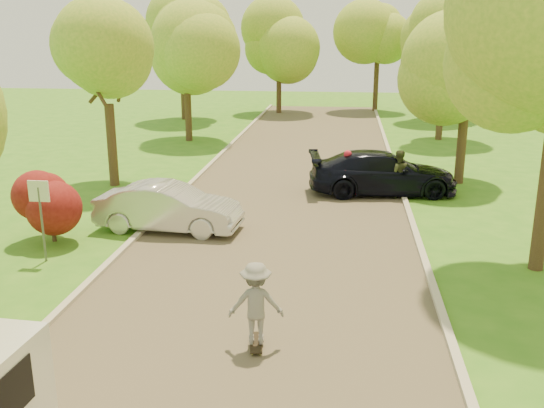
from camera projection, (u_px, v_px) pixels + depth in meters
The scene contains 20 objects.
ground at pixel (237, 352), 11.40m from camera, with size 100.00×100.00×0.00m, color #35761C.
road at pixel (282, 223), 19.03m from camera, with size 8.00×60.00×0.01m, color #4C4438.
curb_left at pixel (157, 216), 19.49m from camera, with size 0.18×60.00×0.12m, color #B2AD9E.
curb_right at pixel (413, 226), 18.54m from camera, with size 0.18×60.00×0.12m, color #B2AD9E.
street_sign at pixel (40, 204), 15.46m from camera, with size 0.55×0.06×2.17m.
red_shrub at pixel (51, 204), 17.08m from camera, with size 1.70×1.70×1.95m.
tree_l_midb at pixel (111, 65), 22.37m from camera, with size 4.30×4.20×6.62m.
tree_l_far at pixel (189, 37), 31.61m from camera, with size 4.92×4.80×7.79m.
tree_r_midb at pixel (475, 56), 22.63m from camera, with size 4.51×4.40×7.01m.
tree_r_far at pixel (451, 30), 31.83m from camera, with size 5.33×5.20×8.34m.
tree_bg_a at pixel (185, 38), 39.56m from camera, with size 5.12×5.00×7.72m.
tree_bg_b at pixel (447, 35), 39.42m from camera, with size 5.12×5.00×7.95m.
tree_bg_c at pixel (282, 42), 42.76m from camera, with size 4.92×4.80×7.33m.
tree_bg_d at pixel (381, 37), 43.77m from camera, with size 5.12×5.00×7.72m.
silver_sedan at pixel (169, 207), 18.15m from camera, with size 1.51×4.34×1.43m, color silver.
dark_sedan at pixel (383, 173), 22.25m from camera, with size 2.20×5.40×1.57m, color black.
longboard at pixel (256, 343), 11.56m from camera, with size 0.35×0.85×0.10m.
skateboarder at pixel (256, 303), 11.34m from camera, with size 1.04×0.60×1.62m, color slate.
person_striped at pixel (347, 173), 22.03m from camera, with size 0.61×0.40×1.68m, color red.
person_olive at pixel (398, 174), 21.61m from camera, with size 0.85×0.66×1.75m, color #303620.
Camera 1 is at (1.90, -10.02, 5.85)m, focal length 40.00 mm.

